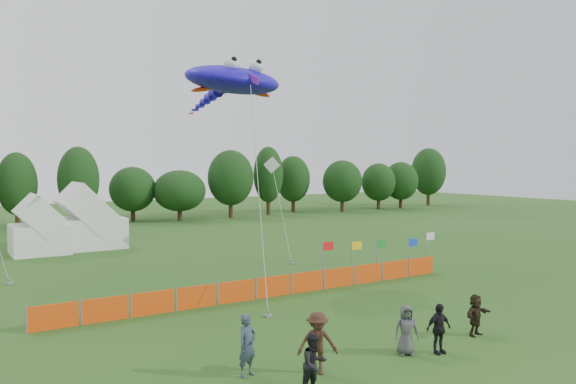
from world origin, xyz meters
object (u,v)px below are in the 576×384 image
spectator_d (439,329)px  spectator_e (406,330)px  tent_left (39,230)px  stingray_kite (231,82)px  spectator_a (247,345)px  barrier_fence (273,286)px  tent_right (87,223)px  spectator_b (314,364)px  spectator_f (476,315)px  spectator_c (318,343)px

spectator_d → spectator_e: size_ratio=1.01×
tent_left → stingray_kite: (8.04, -14.49, 9.35)m
spectator_a → stingray_kite: stingray_kite is taller
barrier_fence → stingray_kite: bearing=84.5°
tent_right → stingray_kite: size_ratio=0.33×
spectator_b → spectator_f: (8.22, 1.15, -0.07)m
tent_left → spectator_c: tent_left is taller
spectator_a → spectator_e: (5.46, -1.17, -0.11)m
barrier_fence → spectator_c: (-3.96, -9.29, 0.47)m
tent_right → spectator_e: bearing=-83.2°
tent_right → spectator_f: (7.34, -30.32, -1.12)m
spectator_b → spectator_d: 5.56m
barrier_fence → spectator_d: size_ratio=12.77×
tent_left → barrier_fence: size_ratio=0.18×
tent_left → spectator_a: size_ratio=2.02×
tent_left → spectator_c: (3.54, -29.36, -0.75)m
stingray_kite → spectator_d: bearing=-89.7°
tent_right → spectator_a: 29.35m
tent_left → spectator_b: tent_left is taller
tent_right → spectator_d: 31.32m
spectator_f → spectator_d: bearing=-174.9°
spectator_f → stingray_kite: stingray_kite is taller
spectator_b → spectator_d: spectator_d is taller
barrier_fence → tent_left: bearing=110.5°
tent_left → spectator_f: (10.80, -29.40, -0.94)m
tent_right → barrier_fence: size_ratio=0.24×
spectator_d → spectator_e: (-1.02, 0.51, -0.01)m
spectator_c → stingray_kite: 18.52m
stingray_kite → spectator_c: bearing=-106.8°
spectator_c → barrier_fence: bearing=93.8°
spectator_b → spectator_d: size_ratio=1.00×
tent_right → barrier_fence: 21.42m
spectator_c → spectator_e: bearing=24.1°
tent_left → spectator_f: tent_left is taller
spectator_a → spectator_f: 9.22m
stingray_kite → spectator_e: bearing=-93.6°
spectator_e → spectator_f: size_ratio=1.08×
tent_left → spectator_c: size_ratio=2.00×
spectator_d → spectator_e: spectator_d is taller
tent_left → stingray_kite: stingray_kite is taller
spectator_a → stingray_kite: (6.40, 13.86, 10.11)m
tent_right → spectator_b: bearing=-91.6°
barrier_fence → spectator_d: (0.62, -9.97, 0.36)m
tent_left → stingray_kite: bearing=-61.0°
tent_left → spectator_e: size_ratio=2.28×
spectator_a → spectator_c: bearing=-46.8°
spectator_c → tent_right: bearing=117.0°
spectator_f → stingray_kite: (-2.76, 14.91, 10.28)m
barrier_fence → spectator_d: spectator_d is taller
spectator_f → spectator_e: bearing=173.7°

